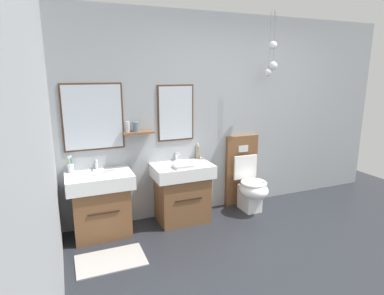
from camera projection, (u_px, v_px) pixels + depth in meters
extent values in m
cube|color=#23262B|center=(331.00, 282.00, 2.99)|extent=(6.05, 5.18, 0.10)
cube|color=#999EA3|center=(233.00, 114.00, 4.42)|extent=(4.85, 0.12, 2.59)
cube|color=#4C301E|center=(93.00, 117.00, 3.66)|extent=(0.68, 0.02, 0.77)
cube|color=silver|center=(93.00, 117.00, 3.65)|extent=(0.64, 0.01, 0.73)
cube|color=#4C301E|center=(176.00, 113.00, 4.03)|extent=(0.47, 0.02, 0.70)
cube|color=silver|center=(176.00, 113.00, 4.02)|extent=(0.43, 0.01, 0.66)
cube|color=brown|center=(138.00, 133.00, 3.82)|extent=(0.36, 0.14, 0.02)
cylinder|color=silver|center=(128.00, 127.00, 3.77)|extent=(0.05, 0.05, 0.13)
cylinder|color=slate|center=(136.00, 127.00, 3.80)|extent=(0.08, 0.08, 0.12)
cylinder|color=gray|center=(275.00, 38.00, 4.10)|extent=(0.01, 0.01, 0.60)
sphere|color=silver|center=(273.00, 66.00, 4.18)|extent=(0.12, 0.12, 0.12)
cylinder|color=gray|center=(270.00, 41.00, 4.09)|extent=(0.01, 0.01, 0.69)
sphere|color=silver|center=(268.00, 72.00, 4.18)|extent=(0.10, 0.10, 0.10)
cylinder|color=gray|center=(274.00, 25.00, 3.90)|extent=(0.01, 0.01, 0.36)
sphere|color=silver|center=(273.00, 45.00, 3.95)|extent=(0.10, 0.10, 0.10)
cube|color=#999EA3|center=(36.00, 174.00, 1.81)|extent=(0.12, 3.98, 2.59)
cube|color=#9E9993|center=(111.00, 260.00, 3.24)|extent=(0.68, 0.44, 0.01)
cube|color=brown|center=(101.00, 211.00, 3.72)|extent=(0.62, 0.45, 0.59)
cube|color=#342214|center=(104.00, 213.00, 3.49)|extent=(0.34, 0.01, 0.02)
cube|color=white|center=(99.00, 180.00, 3.63)|extent=(0.73, 0.50, 0.16)
cube|color=silver|center=(99.00, 176.00, 3.59)|extent=(0.45, 0.28, 0.03)
cylinder|color=silver|center=(96.00, 164.00, 3.78)|extent=(0.03, 0.03, 0.11)
cylinder|color=silver|center=(97.00, 162.00, 3.72)|extent=(0.02, 0.11, 0.02)
cube|color=brown|center=(182.00, 198.00, 4.09)|extent=(0.62, 0.45, 0.59)
cube|color=#342214|center=(189.00, 200.00, 3.86)|extent=(0.34, 0.01, 0.02)
cube|color=white|center=(182.00, 170.00, 4.00)|extent=(0.73, 0.50, 0.16)
cube|color=silver|center=(183.00, 166.00, 3.96)|extent=(0.45, 0.28, 0.03)
cylinder|color=silver|center=(176.00, 156.00, 4.15)|extent=(0.03, 0.03, 0.11)
cylinder|color=silver|center=(178.00, 153.00, 4.09)|extent=(0.02, 0.11, 0.02)
cube|color=brown|center=(241.00, 170.00, 4.58)|extent=(0.48, 0.10, 1.00)
cube|color=silver|center=(243.00, 149.00, 4.45)|extent=(0.15, 0.01, 0.09)
cube|color=white|center=(250.00, 198.00, 4.41)|extent=(0.22, 0.30, 0.34)
ellipsoid|color=white|center=(253.00, 190.00, 4.31)|extent=(0.37, 0.46, 0.24)
torus|color=white|center=(254.00, 183.00, 4.28)|extent=(0.35, 0.35, 0.04)
cube|color=white|center=(245.00, 167.00, 4.45)|extent=(0.35, 0.03, 0.33)
cylinder|color=silver|center=(71.00, 168.00, 3.65)|extent=(0.07, 0.07, 0.09)
cylinder|color=#2D84DB|center=(72.00, 163.00, 3.64)|extent=(0.02, 0.02, 0.17)
cube|color=white|center=(71.00, 156.00, 3.62)|extent=(0.01, 0.02, 0.03)
cylinder|color=#33B266|center=(70.00, 164.00, 3.65)|extent=(0.02, 0.01, 0.15)
cube|color=white|center=(70.00, 157.00, 3.63)|extent=(0.01, 0.02, 0.03)
cylinder|color=yellow|center=(70.00, 164.00, 3.63)|extent=(0.02, 0.02, 0.16)
cube|color=white|center=(68.00, 158.00, 3.61)|extent=(0.01, 0.02, 0.03)
cylinder|color=gray|center=(198.00, 152.00, 4.24)|extent=(0.06, 0.06, 0.17)
cylinder|color=silver|center=(198.00, 145.00, 4.21)|extent=(0.02, 0.02, 0.04)
cube|color=white|center=(183.00, 166.00, 3.83)|extent=(0.22, 0.16, 0.04)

